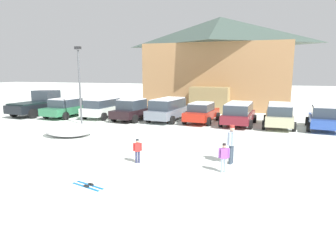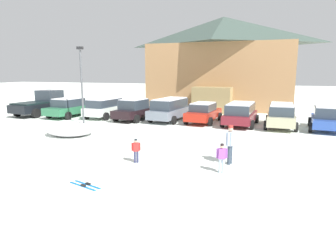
# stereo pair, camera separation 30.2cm
# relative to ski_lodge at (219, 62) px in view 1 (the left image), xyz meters

# --- Properties ---
(ground) EXTENTS (160.00, 160.00, 0.00)m
(ground) POSITION_rel_ski_lodge_xyz_m (0.09, -26.29, -4.85)
(ground) COLOR white
(ski_lodge) EXTENTS (15.21, 11.12, 9.57)m
(ski_lodge) POSITION_rel_ski_lodge_xyz_m (0.00, 0.00, 0.00)
(ski_lodge) COLOR #A2754B
(ski_lodge) RESTS_ON ground
(parked_green_coupe) EXTENTS (2.55, 4.88, 1.62)m
(parked_green_coupe) POSITION_rel_ski_lodge_xyz_m (-11.25, -11.76, -4.03)
(parked_green_coupe) COLOR #2D7149
(parked_green_coupe) RESTS_ON ground
(parked_white_suv) EXTENTS (2.41, 4.23, 1.63)m
(parked_white_suv) POSITION_rel_ski_lodge_xyz_m (-8.09, -11.28, -3.97)
(parked_white_suv) COLOR white
(parked_white_suv) RESTS_ON ground
(parked_black_sedan) EXTENTS (2.56, 4.49, 1.71)m
(parked_black_sedan) POSITION_rel_ski_lodge_xyz_m (-5.20, -11.59, -4.00)
(parked_black_sedan) COLOR black
(parked_black_sedan) RESTS_ON ground
(parked_grey_wagon) EXTENTS (2.65, 4.97, 1.77)m
(parked_grey_wagon) POSITION_rel_ski_lodge_xyz_m (-2.38, -11.05, -3.90)
(parked_grey_wagon) COLOR slate
(parked_grey_wagon) RESTS_ON ground
(parked_red_sedan) EXTENTS (2.39, 4.51, 1.54)m
(parked_red_sedan) POSITION_rel_ski_lodge_xyz_m (0.31, -11.08, -4.07)
(parked_red_sedan) COLOR #B42314
(parked_red_sedan) RESTS_ON ground
(parked_maroon_van) EXTENTS (2.50, 4.53, 1.64)m
(parked_maroon_van) POSITION_rel_ski_lodge_xyz_m (3.10, -11.41, -3.97)
(parked_maroon_van) COLOR maroon
(parked_maroon_van) RESTS_ON ground
(parked_beige_suv) EXTENTS (2.23, 4.49, 1.66)m
(parked_beige_suv) POSITION_rel_ski_lodge_xyz_m (5.87, -11.39, -3.96)
(parked_beige_suv) COLOR #B1AD88
(parked_beige_suv) RESTS_ON ground
(parked_blue_hatchback) EXTENTS (2.51, 4.19, 1.63)m
(parked_blue_hatchback) POSITION_rel_ski_lodge_xyz_m (8.74, -11.54, -4.03)
(parked_blue_hatchback) COLOR #294AA1
(parked_blue_hatchback) RESTS_ON ground
(pickup_truck) EXTENTS (2.91, 5.49, 2.15)m
(pickup_truck) POSITION_rel_ski_lodge_xyz_m (-14.35, -11.42, -3.86)
(pickup_truck) COLOR black
(pickup_truck) RESTS_ON ground
(skier_child_in_red_jacket) EXTENTS (0.35, 0.26, 1.05)m
(skier_child_in_red_jacket) POSITION_rel_ski_lodge_xyz_m (-0.33, -22.07, -4.26)
(skier_child_in_red_jacket) COLOR #2F3253
(skier_child_in_red_jacket) RESTS_ON ground
(skier_adult_in_blue_parka) EXTENTS (0.33, 0.60, 1.67)m
(skier_adult_in_blue_parka) POSITION_rel_ski_lodge_xyz_m (3.52, -20.98, -3.91)
(skier_adult_in_blue_parka) COLOR #323F4D
(skier_adult_in_blue_parka) RESTS_ON ground
(skier_child_in_purple_jacket) EXTENTS (0.42, 0.24, 1.16)m
(skier_child_in_purple_jacket) POSITION_rel_ski_lodge_xyz_m (3.36, -22.23, -4.19)
(skier_child_in_purple_jacket) COLOR #A4BBCC
(skier_child_in_purple_jacket) RESTS_ON ground
(pair_of_skis) EXTENTS (1.33, 0.67, 0.08)m
(pair_of_skis) POSITION_rel_ski_lodge_xyz_m (-0.90, -25.05, -4.83)
(pair_of_skis) COLOR #1562B2
(pair_of_skis) RESTS_ON ground
(lamp_post) EXTENTS (0.44, 0.24, 5.62)m
(lamp_post) POSITION_rel_ski_lodge_xyz_m (-8.07, -14.47, -1.70)
(lamp_post) COLOR #515459
(lamp_post) RESTS_ON ground
(plowed_snow_pile) EXTENTS (3.00, 2.40, 0.75)m
(plowed_snow_pile) POSITION_rel_ski_lodge_xyz_m (-6.48, -18.27, -4.48)
(plowed_snow_pile) COLOR silver
(plowed_snow_pile) RESTS_ON ground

